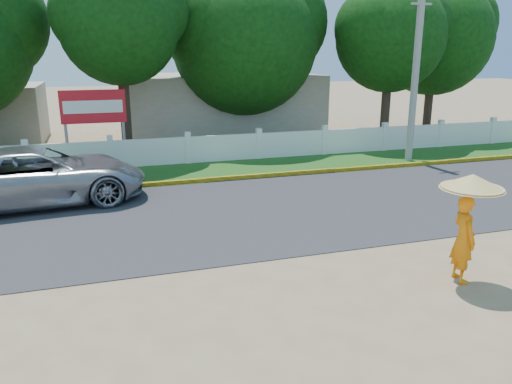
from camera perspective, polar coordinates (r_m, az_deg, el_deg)
The scene contains 11 objects.
ground at distance 10.16m, azimuth 3.42°, elevation -10.05°, with size 120.00×120.00×0.00m, color #9E8460.
road at distance 14.15m, azimuth -3.03°, elevation -2.38°, with size 60.00×7.00×0.02m, color #38383A.
grass_verge at distance 19.09m, azimuth -6.97°, elevation 2.37°, with size 60.00×3.50×0.03m, color #2D601E.
curb at distance 17.45m, azimuth -5.94°, elevation 1.34°, with size 40.00×0.18×0.16m, color yellow.
fence at distance 20.37m, azimuth -7.77°, elevation 4.74°, with size 40.00×0.10×1.10m, color silver.
building_near at distance 27.41m, azimuth -4.06°, elevation 9.91°, with size 10.00×6.00×3.20m, color #B7AD99.
utility_pole at distance 21.37m, azimuth 17.75°, elevation 12.59°, with size 0.28×0.28×6.96m, color gray.
vehicle at distance 16.11m, azimuth -23.61°, elevation 1.71°, with size 2.86×6.19×1.72m, color #9A9CA2.
monk_with_parasol at distance 10.46m, azimuth 23.03°, elevation -2.17°, with size 1.20×1.20×2.19m.
billboard at distance 20.95m, azimuth -18.08°, elevation 8.82°, with size 2.50×0.13×2.95m.
tree_row at distance 23.25m, azimuth -6.85°, elevation 16.81°, with size 33.58×8.37×8.34m.
Camera 1 is at (-3.29, -8.52, 4.44)m, focal length 35.00 mm.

